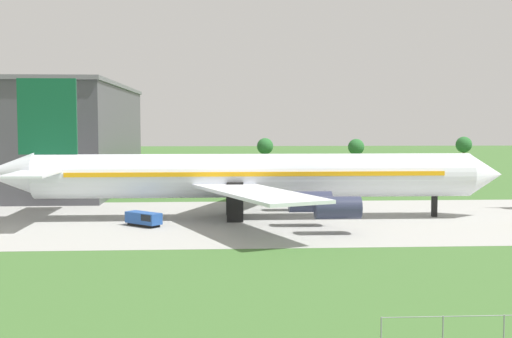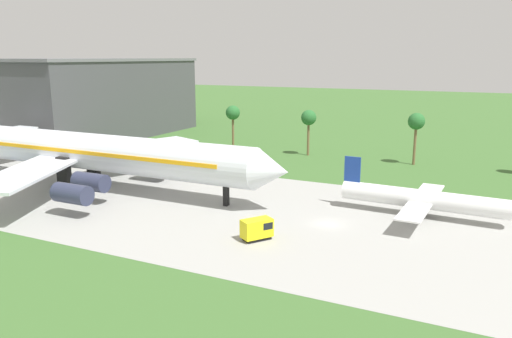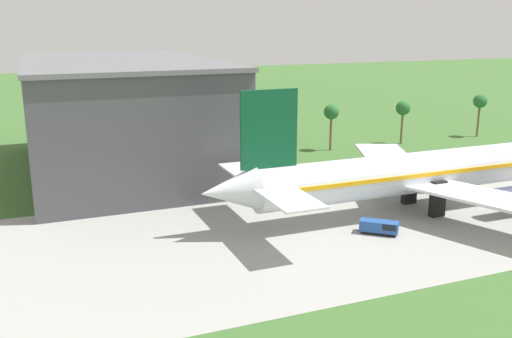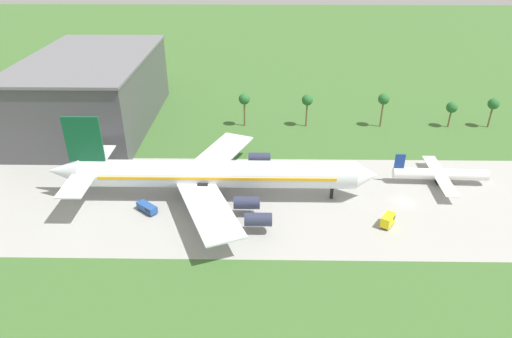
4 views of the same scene
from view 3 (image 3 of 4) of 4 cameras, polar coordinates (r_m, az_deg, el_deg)
jet_airliner at (r=97.07m, az=17.42°, el=-0.16°), size 78.74×53.00×20.88m
fuel_truck at (r=84.92m, az=12.35°, el=-5.67°), size 5.47×5.07×1.96m
terminal_building at (r=120.87m, az=-13.45°, el=5.29°), size 36.72×61.20×22.58m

